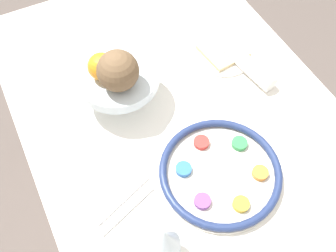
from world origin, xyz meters
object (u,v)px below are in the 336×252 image
(coconut, at_px, (118,71))
(napkin_roll, at_px, (248,65))
(bread_plate, at_px, (223,52))
(seder_plate, at_px, (222,171))
(fruit_stand, at_px, (118,79))
(orange_fruit, at_px, (101,67))
(wine_glass, at_px, (165,239))

(coconut, relative_size, napkin_roll, 0.53)
(coconut, distance_m, bread_plate, 0.40)
(seder_plate, xyz_separation_m, fruit_stand, (0.34, 0.13, 0.07))
(fruit_stand, relative_size, orange_fruit, 3.09)
(seder_plate, xyz_separation_m, orange_fruit, (0.35, 0.17, 0.13))
(coconut, height_order, napkin_roll, coconut)
(fruit_stand, relative_size, bread_plate, 1.13)
(orange_fruit, height_order, bread_plate, orange_fruit)
(fruit_stand, height_order, orange_fruit, orange_fruit)
(wine_glass, xyz_separation_m, napkin_roll, (0.38, -0.47, -0.08))
(fruit_stand, height_order, bread_plate, fruit_stand)
(seder_plate, height_order, coconut, coconut)
(bread_plate, relative_size, napkin_roll, 0.98)
(fruit_stand, xyz_separation_m, napkin_roll, (-0.07, -0.38, -0.06))
(wine_glass, xyz_separation_m, orange_fruit, (0.46, -0.05, 0.05))
(seder_plate, height_order, napkin_roll, napkin_roll)
(seder_plate, relative_size, coconut, 2.89)
(seder_plate, relative_size, napkin_roll, 1.54)
(orange_fruit, distance_m, coconut, 0.06)
(bread_plate, bearing_deg, seder_plate, 148.34)
(fruit_stand, xyz_separation_m, orange_fruit, (0.01, 0.03, 0.06))
(seder_plate, bearing_deg, bread_plate, -31.66)
(wine_glass, distance_m, fruit_stand, 0.46)
(seder_plate, distance_m, napkin_roll, 0.36)
(orange_fruit, bearing_deg, coconut, -149.82)
(seder_plate, xyz_separation_m, napkin_roll, (0.26, -0.25, 0.01))
(orange_fruit, relative_size, napkin_roll, 0.36)
(coconut, bearing_deg, napkin_roll, -95.46)
(wine_glass, height_order, napkin_roll, wine_glass)
(orange_fruit, distance_m, napkin_roll, 0.45)
(seder_plate, xyz_separation_m, wine_glass, (-0.11, 0.22, 0.09))
(seder_plate, bearing_deg, wine_glass, 117.40)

